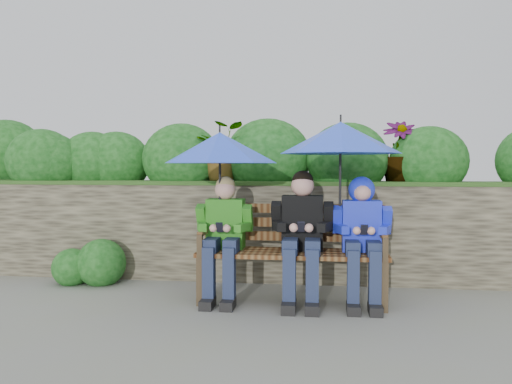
# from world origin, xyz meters

# --- Properties ---
(ground) EXTENTS (60.00, 60.00, 0.00)m
(ground) POSITION_xyz_m (0.00, 0.00, 0.00)
(ground) COLOR gray
(ground) RESTS_ON ground
(garden_backdrop) EXTENTS (8.00, 2.84, 1.79)m
(garden_backdrop) POSITION_xyz_m (-0.09, 1.57, 0.65)
(garden_backdrop) COLOR #3B372A
(garden_backdrop) RESTS_ON ground
(park_bench) EXTENTS (1.64, 0.48, 0.86)m
(park_bench) POSITION_xyz_m (0.34, -0.02, 0.49)
(park_bench) COLOR #423421
(park_bench) RESTS_ON ground
(boy_left) EXTENTS (0.49, 0.57, 1.09)m
(boy_left) POSITION_xyz_m (-0.26, -0.10, 0.61)
(boy_left) COLOR #2A7C1A
(boy_left) RESTS_ON ground
(boy_middle) EXTENTS (0.53, 0.62, 1.15)m
(boy_middle) POSITION_xyz_m (0.43, -0.10, 0.63)
(boy_middle) COLOR black
(boy_middle) RESTS_ON ground
(boy_right) EXTENTS (0.49, 0.60, 1.09)m
(boy_right) POSITION_xyz_m (0.94, -0.08, 0.65)
(boy_right) COLOR #252BD0
(boy_right) RESTS_ON ground
(umbrella_left) EXTENTS (1.01, 1.01, 0.88)m
(umbrella_left) POSITION_xyz_m (-0.30, -0.07, 1.35)
(umbrella_left) COLOR blue
(umbrella_left) RESTS_ON ground
(umbrella_right) EXTENTS (1.04, 1.04, 0.94)m
(umbrella_right) POSITION_xyz_m (0.75, -0.06, 1.43)
(umbrella_right) COLOR blue
(umbrella_right) RESTS_ON ground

